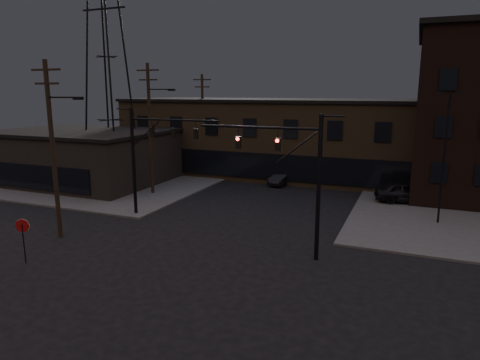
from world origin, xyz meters
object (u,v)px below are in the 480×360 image
traffic_signal_far (148,150)px  stop_sign (23,230)px  parked_car_lot_a (407,192)px  traffic_signal_near (298,171)px  parked_car_lot_b (480,197)px  car_crossing (282,178)px

traffic_signal_far → stop_sign: 10.55m
parked_car_lot_a → traffic_signal_far: bearing=111.0°
traffic_signal_near → parked_car_lot_b: bearing=55.7°
car_crossing → stop_sign: bearing=-98.5°
parked_car_lot_b → car_crossing: 17.26m
stop_sign → car_crossing: size_ratio=0.60×
stop_sign → traffic_signal_far: bearing=82.7°
traffic_signal_near → parked_car_lot_b: 19.74m
stop_sign → parked_car_lot_a: stop_sign is taller
parked_car_lot_b → traffic_signal_far: bearing=133.0°
traffic_signal_near → traffic_signal_far: 12.57m
traffic_signal_near → parked_car_lot_b: size_ratio=1.71×
traffic_signal_far → stop_sign: (-1.28, -9.99, -3.17)m
stop_sign → traffic_signal_near: bearing=25.9°
stop_sign → car_crossing: (7.11, 24.48, -1.17)m
parked_car_lot_b → parked_car_lot_a: bearing=119.1°
traffic_signal_far → car_crossing: (5.83, 14.50, -4.33)m
parked_car_lot_b → stop_sign: bearing=147.3°
traffic_signal_far → traffic_signal_near: bearing=-16.2°
traffic_signal_near → stop_sign: size_ratio=3.23×
traffic_signal_near → car_crossing: 19.52m
traffic_signal_near → stop_sign: traffic_signal_near is taller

